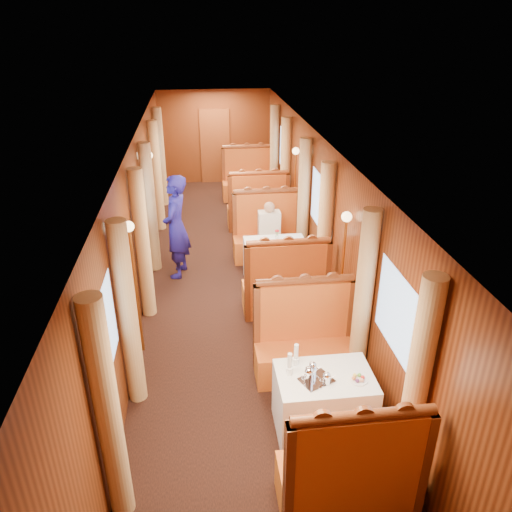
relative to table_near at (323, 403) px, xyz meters
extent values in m
cube|color=brown|center=(-0.75, 9.47, 0.62)|extent=(0.80, 0.04, 2.00)
cube|color=white|center=(0.00, 0.00, 0.00)|extent=(1.05, 0.72, 0.75)
cube|color=#B03113|center=(0.00, -0.95, -0.15)|extent=(1.30, 0.55, 0.45)
cube|color=#B03113|center=(0.00, -1.17, 0.48)|extent=(1.30, 0.12, 0.80)
cylinder|color=brown|center=(0.00, -1.17, 0.92)|extent=(1.23, 0.10, 0.10)
cube|color=#B03113|center=(0.00, 0.95, -0.15)|extent=(1.30, 0.55, 0.45)
cube|color=#B03113|center=(0.00, 1.17, 0.48)|extent=(1.30, 0.12, 0.80)
cylinder|color=brown|center=(0.00, 1.17, 0.92)|extent=(1.23, 0.10, 0.10)
cube|color=white|center=(0.00, 3.50, 0.00)|extent=(1.05, 0.72, 0.75)
cube|color=#B03113|center=(0.00, 2.55, -0.15)|extent=(1.30, 0.55, 0.45)
cube|color=#B03113|center=(0.00, 2.33, 0.48)|extent=(1.30, 0.12, 0.80)
cylinder|color=brown|center=(0.00, 2.33, 0.92)|extent=(1.23, 0.10, 0.10)
cube|color=#B03113|center=(0.00, 4.45, -0.15)|extent=(1.30, 0.55, 0.45)
cube|color=#B03113|center=(0.00, 4.67, 0.48)|extent=(1.30, 0.12, 0.80)
cylinder|color=brown|center=(0.00, 4.67, 0.92)|extent=(1.23, 0.10, 0.10)
cube|color=white|center=(0.00, 7.00, 0.00)|extent=(1.05, 0.72, 0.75)
cube|color=#B03113|center=(0.00, 6.05, -0.15)|extent=(1.30, 0.55, 0.45)
cube|color=#B03113|center=(0.00, 5.83, 0.48)|extent=(1.30, 0.12, 0.80)
cylinder|color=brown|center=(0.00, 5.83, 0.92)|extent=(1.23, 0.10, 0.10)
cube|color=#B03113|center=(0.00, 7.95, -0.15)|extent=(1.30, 0.55, 0.45)
cube|color=#B03113|center=(0.00, 8.16, 0.48)|extent=(1.30, 0.12, 0.80)
cylinder|color=brown|center=(0.00, 8.16, 0.92)|extent=(1.23, 0.10, 0.10)
cube|color=silver|center=(-0.12, -0.07, 0.38)|extent=(0.42, 0.38, 0.01)
cylinder|color=white|center=(0.33, -0.12, 0.38)|extent=(0.20, 0.20, 0.01)
cylinder|color=white|center=(-0.38, 0.08, 0.42)|extent=(0.08, 0.08, 0.08)
cylinder|color=white|center=(-0.38, 0.08, 0.55)|extent=(0.05, 0.05, 0.18)
cylinder|color=white|center=(-0.28, 0.23, 0.42)|extent=(0.08, 0.08, 0.08)
cylinder|color=white|center=(-0.28, 0.23, 0.55)|extent=(0.05, 0.05, 0.18)
cylinder|color=silver|center=(0.02, 3.48, 0.45)|extent=(0.06, 0.06, 0.14)
cylinder|color=silver|center=(0.03, 6.98, 0.45)|extent=(0.06, 0.06, 0.14)
cylinder|color=tan|center=(-2.13, -0.78, 0.80)|extent=(0.22, 0.22, 2.35)
cylinder|color=tan|center=(-2.13, 0.78, 0.80)|extent=(0.22, 0.22, 2.35)
cylinder|color=tan|center=(0.63, -0.78, 0.80)|extent=(0.22, 0.22, 2.35)
cylinder|color=tan|center=(0.63, 0.78, 0.80)|extent=(0.22, 0.22, 2.35)
cylinder|color=tan|center=(-2.13, 2.72, 0.80)|extent=(0.22, 0.22, 2.35)
cylinder|color=tan|center=(-2.13, 4.28, 0.80)|extent=(0.22, 0.22, 2.35)
cylinder|color=tan|center=(0.63, 2.72, 0.80)|extent=(0.22, 0.22, 2.35)
cylinder|color=tan|center=(0.63, 4.28, 0.80)|extent=(0.22, 0.22, 2.35)
cylinder|color=tan|center=(-2.13, 6.22, 0.80)|extent=(0.22, 0.22, 2.35)
cylinder|color=tan|center=(-2.13, 7.78, 0.80)|extent=(0.22, 0.22, 2.35)
cylinder|color=tan|center=(0.63, 6.22, 0.80)|extent=(0.22, 0.22, 2.35)
cylinder|color=tan|center=(0.63, 7.78, 0.80)|extent=(0.22, 0.22, 2.35)
cylinder|color=#BF8C3F|center=(-2.15, 1.75, 0.55)|extent=(0.04, 0.04, 1.85)
sphere|color=#FFD18C|center=(-2.15, 1.75, 1.50)|extent=(0.14, 0.14, 0.14)
cylinder|color=#BF8C3F|center=(0.65, 1.75, 0.55)|extent=(0.04, 0.04, 1.85)
sphere|color=#FFD18C|center=(0.65, 1.75, 1.50)|extent=(0.14, 0.14, 0.14)
cylinder|color=#BF8C3F|center=(-2.15, 5.25, 0.55)|extent=(0.04, 0.04, 1.85)
sphere|color=#FFD18C|center=(-2.15, 5.25, 1.50)|extent=(0.14, 0.14, 0.14)
cylinder|color=#BF8C3F|center=(0.65, 5.25, 0.55)|extent=(0.04, 0.04, 1.85)
sphere|color=#FFD18C|center=(0.65, 5.25, 1.50)|extent=(0.14, 0.14, 0.14)
imported|color=navy|center=(-1.68, 3.98, 0.55)|extent=(0.58, 0.76, 1.85)
cube|color=beige|center=(0.00, 4.28, 0.38)|extent=(0.40, 0.24, 0.55)
sphere|color=tan|center=(0.00, 4.28, 0.74)|extent=(0.20, 0.20, 0.20)
cube|color=beige|center=(0.00, 4.11, 0.15)|extent=(0.36, 0.30, 0.14)
camera|label=1|loc=(-1.25, -4.16, 3.90)|focal=35.00mm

